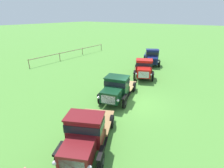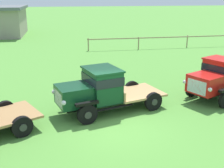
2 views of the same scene
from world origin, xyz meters
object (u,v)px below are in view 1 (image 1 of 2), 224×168
object	(u,v)px
vintage_truck_second_in_line	(85,134)
vintage_truck_far_side	(144,68)
vintage_truck_back_of_row	(152,57)
vintage_truck_midrow_center	(116,88)

from	to	relation	value
vintage_truck_second_in_line	vintage_truck_far_side	world-z (taller)	vintage_truck_second_in_line
vintage_truck_far_side	vintage_truck_back_of_row	xyz separation A→B (m)	(6.00, 1.67, -0.03)
vintage_truck_midrow_center	vintage_truck_far_side	world-z (taller)	vintage_truck_far_side
vintage_truck_midrow_center	vintage_truck_back_of_row	size ratio (longest dim) A/B	1.06
vintage_truck_second_in_line	vintage_truck_midrow_center	size ratio (longest dim) A/B	1.01
vintage_truck_far_side	vintage_truck_midrow_center	bearing A→B (deg)	-174.19
vintage_truck_second_in_line	vintage_truck_back_of_row	bearing A→B (deg)	13.35
vintage_truck_far_side	vintage_truck_back_of_row	world-z (taller)	vintage_truck_back_of_row
vintage_truck_second_in_line	vintage_truck_back_of_row	xyz separation A→B (m)	(18.31, 4.34, -0.00)
vintage_truck_midrow_center	vintage_truck_far_side	size ratio (longest dim) A/B	1.00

